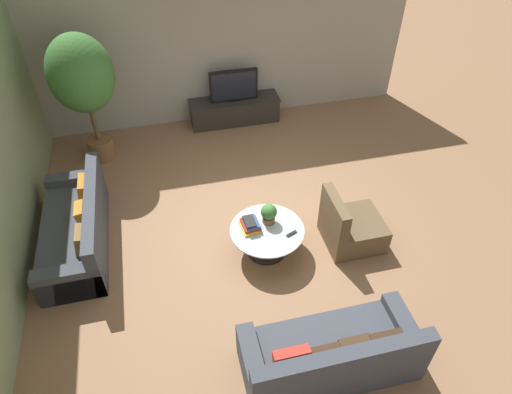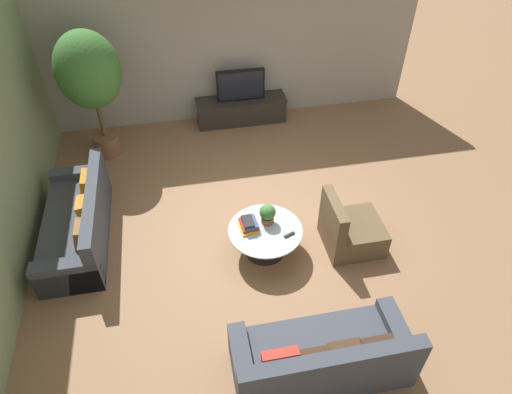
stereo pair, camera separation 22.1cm
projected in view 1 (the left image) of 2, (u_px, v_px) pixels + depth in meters
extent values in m
plane|color=#8C6647|center=(255.00, 226.00, 6.93)|extent=(24.00, 24.00, 0.00)
cube|color=#A39E93|center=(213.00, 43.00, 8.28)|extent=(7.40, 0.12, 3.00)
cube|color=#2D2823|center=(235.00, 111.00, 8.94)|extent=(1.71, 0.48, 0.48)
cube|color=#2D2823|center=(234.00, 100.00, 8.79)|extent=(1.74, 0.50, 0.02)
cube|color=black|center=(234.00, 85.00, 8.58)|extent=(0.91, 0.08, 0.61)
cube|color=black|center=(234.00, 87.00, 8.55)|extent=(0.84, 0.00, 0.55)
cube|color=black|center=(234.00, 99.00, 8.77)|extent=(0.27, 0.13, 0.02)
cylinder|color=black|center=(267.00, 250.00, 6.57)|extent=(0.57, 0.57, 0.02)
cylinder|color=black|center=(267.00, 240.00, 6.43)|extent=(0.10, 0.10, 0.41)
cylinder|color=#A8B2B7|center=(267.00, 230.00, 6.29)|extent=(1.04, 1.04, 0.02)
cube|color=#3D424C|center=(75.00, 234.00, 6.53)|extent=(0.84, 2.11, 0.42)
cube|color=#3D424C|center=(93.00, 209.00, 6.30)|extent=(0.16, 2.11, 0.42)
cube|color=#3D424C|center=(77.00, 188.00, 7.18)|extent=(0.84, 0.20, 0.54)
cube|color=#3D424C|center=(70.00, 284.00, 5.80)|extent=(0.84, 0.20, 0.54)
cube|color=orange|center=(83.00, 189.00, 6.67)|extent=(0.17, 0.37, 0.35)
cube|color=orange|center=(82.00, 214.00, 6.32)|extent=(0.16, 0.31, 0.29)
cube|color=olive|center=(80.00, 240.00, 5.95)|extent=(0.16, 0.33, 0.31)
cube|color=#3D424C|center=(329.00, 355.00, 5.13)|extent=(1.96, 0.84, 0.42)
cube|color=#3D424C|center=(345.00, 364.00, 4.61)|extent=(1.96, 0.16, 0.42)
cube|color=#3D424C|center=(402.00, 336.00, 5.25)|extent=(0.20, 0.84, 0.54)
cube|color=#3D424C|center=(253.00, 370.00, 4.94)|extent=(0.20, 0.84, 0.54)
cube|color=#422D1E|center=(384.00, 342.00, 4.84)|extent=(0.36, 0.17, 0.34)
cube|color=#422D1E|center=(354.00, 349.00, 4.79)|extent=(0.35, 0.13, 0.32)
cube|color=#422D1E|center=(323.00, 356.00, 4.73)|extent=(0.34, 0.15, 0.31)
cube|color=#B23328|center=(292.00, 363.00, 4.66)|extent=(0.38, 0.18, 0.36)
cube|color=brown|center=(353.00, 230.00, 6.59)|extent=(0.80, 0.76, 0.40)
cube|color=brown|center=(335.00, 213.00, 6.24)|extent=(0.14, 0.76, 0.46)
cylinder|color=brown|center=(101.00, 148.00, 8.11)|extent=(0.46, 0.46, 0.38)
cylinder|color=brown|center=(95.00, 124.00, 7.79)|extent=(0.08, 0.08, 0.60)
ellipsoid|color=#3D7533|center=(81.00, 74.00, 7.16)|extent=(1.04, 1.04, 1.28)
cylinder|color=brown|center=(269.00, 219.00, 6.36)|extent=(0.17, 0.17, 0.10)
sphere|color=#3D7533|center=(269.00, 212.00, 6.27)|extent=(0.22, 0.22, 0.22)
cube|color=gold|center=(250.00, 227.00, 6.29)|extent=(0.26, 0.33, 0.03)
cube|color=#A32823|center=(250.00, 224.00, 6.29)|extent=(0.25, 0.30, 0.04)
cube|color=#2D4C84|center=(251.00, 223.00, 6.25)|extent=(0.21, 0.29, 0.04)
cube|color=#232326|center=(250.00, 222.00, 6.21)|extent=(0.16, 0.24, 0.04)
cube|color=black|center=(291.00, 234.00, 6.21)|extent=(0.16, 0.10, 0.02)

